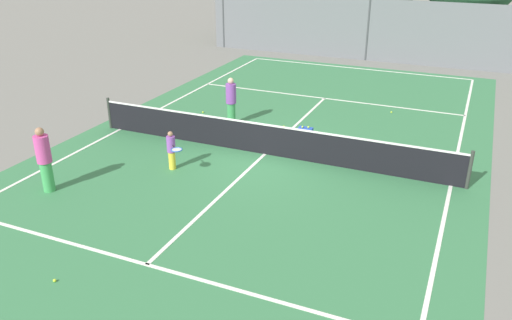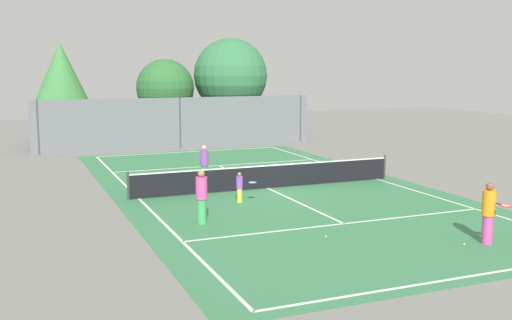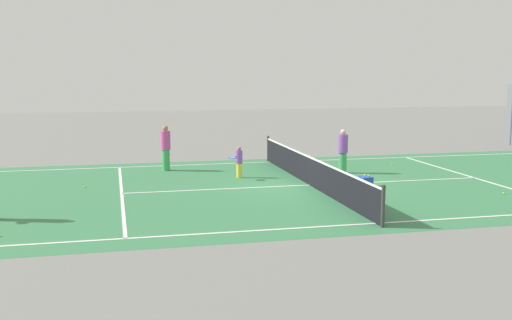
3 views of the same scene
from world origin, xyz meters
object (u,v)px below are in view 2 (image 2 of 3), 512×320
object	(u,v)px
tennis_ball_5	(275,164)
tennis_ball_3	(326,237)
tennis_ball_4	(166,182)
player_3	(489,212)
player_1	(240,187)
tennis_ball_6	(464,244)
player_2	(202,196)
player_0	(204,164)
tennis_ball_1	(160,175)
tennis_ball_0	(240,178)
ball_crate	(266,176)

from	to	relation	value
tennis_ball_5	tennis_ball_3	bearing A→B (deg)	-107.75
tennis_ball_4	tennis_ball_5	xyz separation A→B (m)	(6.60, 2.89, 0.00)
player_3	tennis_ball_3	size ratio (longest dim) A/B	27.71
player_1	tennis_ball_6	size ratio (longest dim) A/B	17.67
player_2	tennis_ball_3	distance (m)	4.34
tennis_ball_3	player_0	bearing A→B (deg)	94.83
player_1	tennis_ball_1	distance (m)	7.09
player_1	player_3	distance (m)	9.19
tennis_ball_0	tennis_ball_4	xyz separation A→B (m)	(-3.39, 0.24, 0.00)
player_2	tennis_ball_6	world-z (taller)	player_2
tennis_ball_6	tennis_ball_5	bearing A→B (deg)	86.66
ball_crate	tennis_ball_1	bearing A→B (deg)	144.49
tennis_ball_3	tennis_ball_4	bearing A→B (deg)	102.91
player_3	tennis_ball_5	xyz separation A→B (m)	(0.16, 15.58, -0.91)
player_0	player_2	bearing A→B (deg)	-108.18
tennis_ball_3	tennis_ball_5	distance (m)	13.89
ball_crate	tennis_ball_0	bearing A→B (deg)	145.24
player_0	tennis_ball_5	xyz separation A→B (m)	(5.05, 3.58, -0.84)
player_1	tennis_ball_3	xyz separation A→B (m)	(0.69, -5.50, -0.58)
tennis_ball_4	tennis_ball_6	distance (m)	13.81
tennis_ball_0	ball_crate	bearing A→B (deg)	-34.76
player_0	ball_crate	bearing A→B (deg)	-5.18
tennis_ball_5	tennis_ball_4	bearing A→B (deg)	-156.38
player_3	tennis_ball_6	distance (m)	1.18
player_3	tennis_ball_1	distance (m)	16.06
tennis_ball_4	tennis_ball_5	distance (m)	7.21
player_2	tennis_ball_1	distance (m)	9.47
ball_crate	tennis_ball_3	distance (m)	9.61
tennis_ball_0	tennis_ball_1	size ratio (longest dim) A/B	1.00
tennis_ball_0	player_1	bearing A→B (deg)	-110.38
player_0	ball_crate	xyz separation A→B (m)	(2.86, -0.26, -0.69)
player_0	tennis_ball_1	distance (m)	3.19
tennis_ball_1	tennis_ball_4	distance (m)	2.08
player_3	tennis_ball_3	xyz separation A→B (m)	(-4.07, 2.36, -0.91)
player_1	tennis_ball_4	xyz separation A→B (m)	(-1.68, 4.84, -0.58)
player_1	tennis_ball_1	world-z (taller)	player_1
tennis_ball_1	tennis_ball_3	world-z (taller)	same
tennis_ball_6	tennis_ball_4	bearing A→B (deg)	114.38
player_0	player_2	world-z (taller)	player_2
tennis_ball_3	tennis_ball_5	xyz separation A→B (m)	(4.23, 13.22, 0.00)
player_2	player_3	world-z (taller)	player_3
player_0	tennis_ball_3	size ratio (longest dim) A/B	25.91
player_3	ball_crate	world-z (taller)	player_3
ball_crate	tennis_ball_3	size ratio (longest dim) A/B	7.17
tennis_ball_0	tennis_ball_1	xyz separation A→B (m)	(-3.21, 2.31, 0.00)
player_2	tennis_ball_6	size ratio (longest dim) A/B	27.24
tennis_ball_1	tennis_ball_6	bearing A→B (deg)	-69.36
player_2	player_0	bearing A→B (deg)	71.82
player_3	tennis_ball_6	bearing A→B (deg)	170.97
tennis_ball_0	tennis_ball_5	bearing A→B (deg)	44.22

